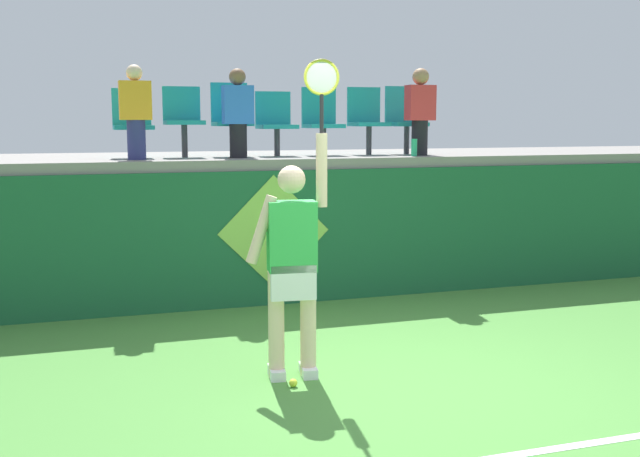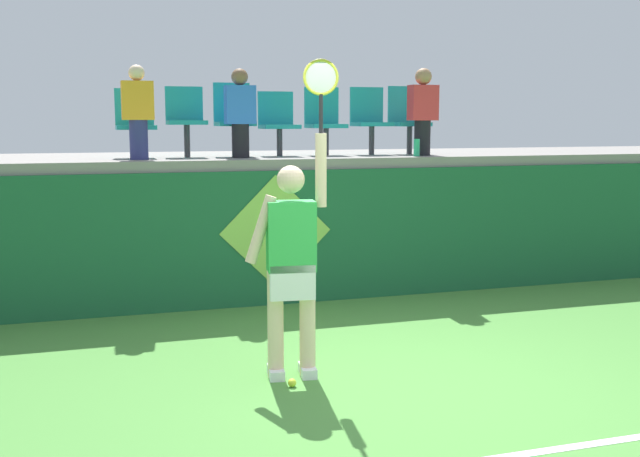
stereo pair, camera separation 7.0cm
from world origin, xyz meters
The scene contains 17 objects.
ground_plane centered at (0.00, 0.00, 0.00)m, with size 40.00×40.00×0.00m, color #478438.
court_back_wall centered at (0.00, 3.11, 0.76)m, with size 13.52×0.20×1.51m, color #195633.
spectator_platform centered at (0.00, 4.30, 1.57)m, with size 13.52×2.48×0.12m, color gray.
tennis_player centered at (-0.77, 0.62, 0.97)m, with size 0.75×0.31×2.53m.
tennis_ball centered at (-0.84, 0.38, 0.03)m, with size 0.07×0.07×0.07m, color #D1E533.
water_bottle centered at (1.53, 3.30, 1.74)m, with size 0.07×0.07×0.21m, color #26B272.
stadium_chair_0 centered at (-1.72, 3.95, 2.06)m, with size 0.44×0.42×0.80m.
stadium_chair_1 centered at (-1.14, 3.94, 2.10)m, with size 0.44×0.42×0.83m.
stadium_chair_2 centered at (-0.57, 3.95, 2.11)m, with size 0.44×0.42×0.88m.
stadium_chair_3 centered at (-0.03, 3.94, 2.06)m, with size 0.44×0.42×0.78m.
stadium_chair_4 centered at (0.56, 3.95, 2.08)m, with size 0.44×0.42×0.84m.
stadium_chair_5 centered at (1.17, 3.95, 2.09)m, with size 0.44×0.42×0.85m.
stadium_chair_6 centered at (1.68, 3.95, 2.10)m, with size 0.44×0.42×0.87m.
spectator_0 centered at (1.68, 3.49, 2.19)m, with size 0.34×0.20×1.06m.
spectator_1 centered at (-1.72, 3.50, 2.16)m, with size 0.34×0.20×1.03m.
spectator_2 centered at (-0.57, 3.55, 2.16)m, with size 0.34×0.20×1.01m.
wall_signage_mount centered at (-0.30, 3.00, 0.00)m, with size 1.27×0.01×1.47m.
Camera 1 is at (-2.40, -5.10, 2.06)m, focal length 42.70 mm.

